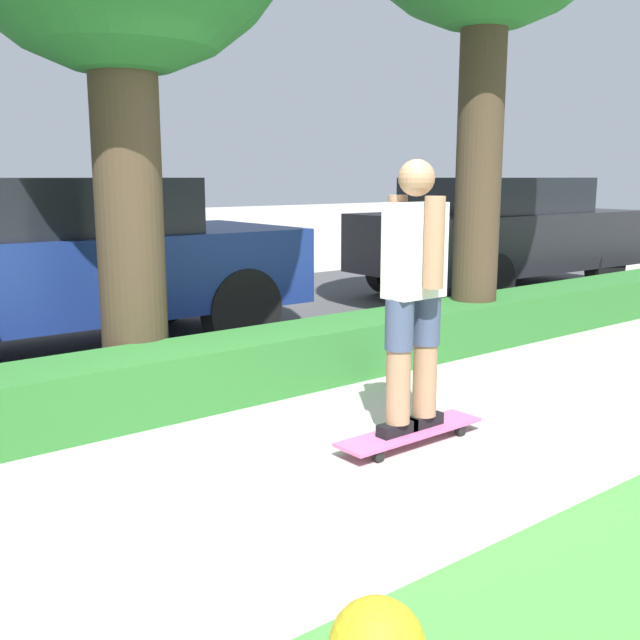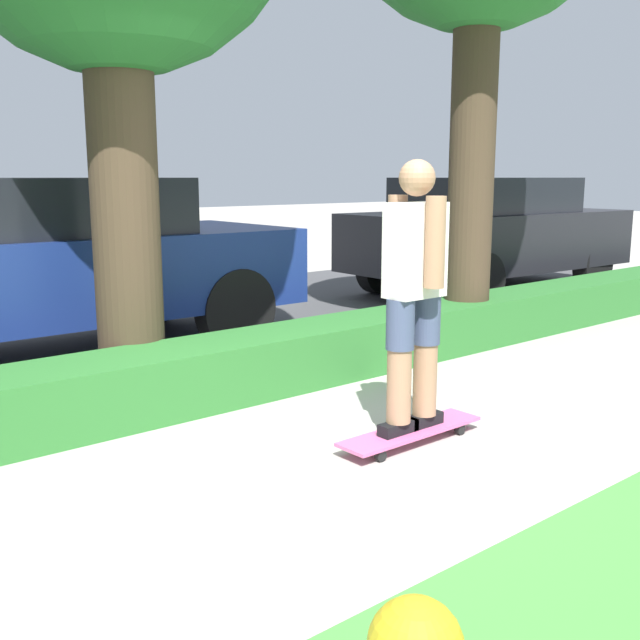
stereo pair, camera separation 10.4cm
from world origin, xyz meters
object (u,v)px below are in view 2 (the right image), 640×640
object	(u,v)px
skateboard	(411,432)
parked_car_rear	(488,232)
skater_person	(414,290)
parked_car_middle	(59,262)

from	to	relation	value
skateboard	parked_car_rear	distance (m)	6.21
skater_person	parked_car_rear	xyz separation A→B (m)	(5.13, 3.42, -0.10)
skateboard	parked_car_middle	bearing A→B (deg)	101.42
skateboard	parked_car_middle	distance (m)	3.68
parked_car_middle	skateboard	bearing A→B (deg)	-77.60
skater_person	parked_car_rear	distance (m)	6.17
skateboard	skater_person	bearing A→B (deg)	14.04
parked_car_rear	parked_car_middle	bearing A→B (deg)	-178.90
skateboard	parked_car_middle	world-z (taller)	parked_car_middle
parked_car_rear	skater_person	bearing A→B (deg)	-144.19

